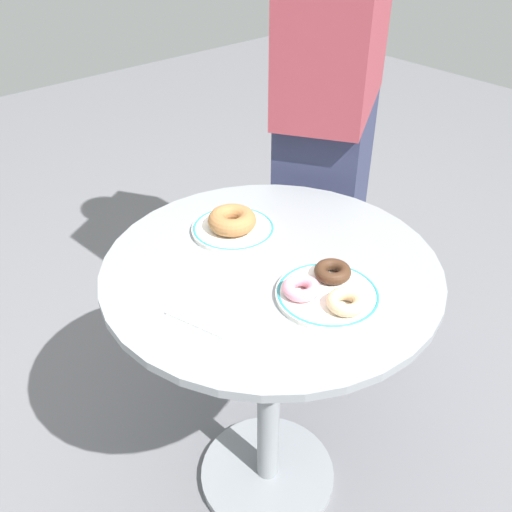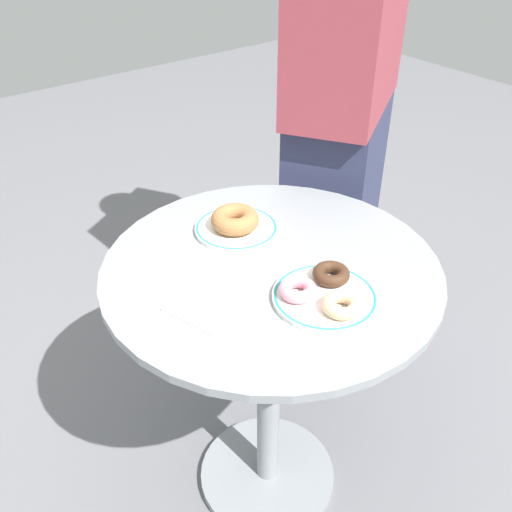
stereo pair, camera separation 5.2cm
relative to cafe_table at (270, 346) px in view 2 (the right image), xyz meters
The scene contains 10 objects.
ground_plane 0.50m from the cafe_table, ahead, with size 7.00×7.00×0.02m, color slate.
cafe_table is the anchor object (origin of this frame).
plate_left 0.27m from the cafe_table, behind, with size 0.18×0.18×0.01m.
plate_right 0.27m from the cafe_table, ahead, with size 0.20×0.20×0.01m.
donut_cinnamon 0.29m from the cafe_table, behind, with size 0.11×0.11×0.04m, color #A36B3D.
donut_glazed 0.32m from the cafe_table, ahead, with size 0.07×0.07×0.02m, color #E0B789.
donut_chocolate 0.28m from the cafe_table, 22.78° to the left, with size 0.07×0.07×0.02m, color #422819.
donut_pink_frosted 0.28m from the cafe_table, 15.35° to the right, with size 0.07×0.07×0.02m, color pink.
paper_napkin 0.28m from the cafe_table, 80.26° to the right, with size 0.12×0.14×0.01m, color white.
person_figure 0.65m from the cafe_table, 121.75° to the left, with size 0.42×0.50×1.63m.
Camera 2 is at (0.71, -0.60, 1.39)m, focal length 39.89 mm.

